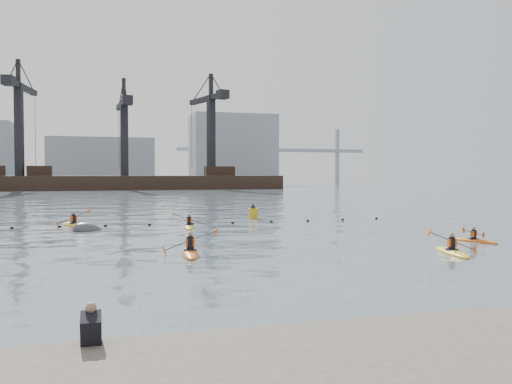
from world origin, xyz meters
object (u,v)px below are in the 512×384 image
kayaker_3 (189,226)px  nav_buoy (253,213)px  kayaker_5 (74,224)px  kayaker_1 (452,251)px  mooring_buoy (88,230)px  kayaker_4 (474,240)px  kayaker_0 (190,252)px

kayaker_3 → nav_buoy: 8.50m
kayaker_3 → kayaker_5: (-7.57, 3.25, 0.01)m
kayaker_1 → nav_buoy: size_ratio=2.47×
mooring_buoy → kayaker_3: bearing=0.5°
kayaker_4 → nav_buoy: (-7.38, 17.61, 0.34)m
kayaker_3 → nav_buoy: nav_buoy is taller
kayaker_5 → nav_buoy: nav_buoy is taller
kayaker_3 → nav_buoy: (6.17, 5.84, 0.32)m
kayaker_4 → kayaker_5: (-21.12, 15.01, 0.02)m
kayaker_3 → kayaker_4: (13.55, -11.77, -0.01)m
kayaker_0 → kayaker_1: kayaker_0 is taller
kayaker_3 → mooring_buoy: size_ratio=1.67×
kayaker_0 → kayaker_4: (15.41, 0.29, -0.02)m
kayaker_1 → kayaker_4: bearing=54.2°
kayaker_3 → kayaker_5: bearing=166.2°
kayaker_4 → kayaker_1: bearing=22.8°
nav_buoy → mooring_buoy: bearing=-155.1°
kayaker_5 → mooring_buoy: bearing=-97.6°
kayaker_5 → nav_buoy: size_ratio=2.58×
kayaker_1 → kayaker_4: 5.13m
mooring_buoy → kayaker_0: bearing=-68.6°
kayaker_1 → mooring_buoy: 22.22m
kayaker_0 → nav_buoy: nav_buoy is taller
kayaker_0 → kayaker_3: (1.86, 12.06, -0.01)m
kayaker_4 → kayaker_0: bearing=-17.7°
kayaker_3 → kayaker_4: bearing=-31.6°
kayaker_5 → kayaker_3: bearing=-47.8°
kayaker_1 → kayaker_3: kayaker_1 is taller
kayaker_0 → kayaker_4: size_ratio=1.29×
kayaker_4 → nav_buoy: bearing=-86.1°
kayaker_3 → kayaker_4: size_ratio=1.16×
kayaker_0 → nav_buoy: 19.62m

